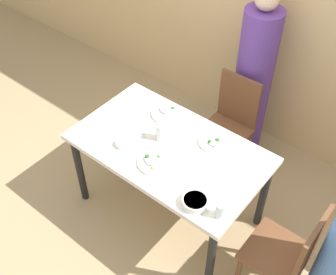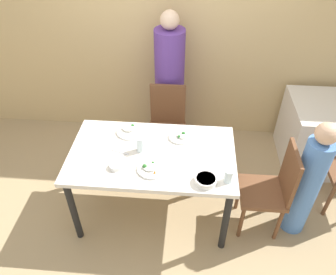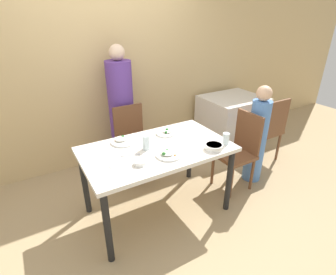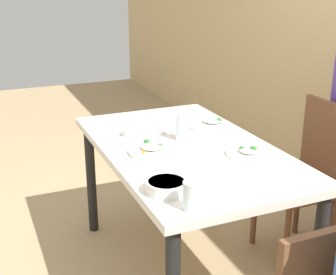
{
  "view_description": "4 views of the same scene",
  "coord_description": "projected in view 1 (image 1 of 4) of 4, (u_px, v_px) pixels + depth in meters",
  "views": [
    {
      "loc": [
        1.36,
        -1.7,
        2.98
      ],
      "look_at": [
        0.03,
        -0.06,
        0.93
      ],
      "focal_mm": 45.0,
      "sensor_mm": 36.0,
      "label": 1
    },
    {
      "loc": [
        0.31,
        -2.07,
        2.68
      ],
      "look_at": [
        0.14,
        0.04,
        0.92
      ],
      "focal_mm": 35.0,
      "sensor_mm": 36.0,
      "label": 2
    },
    {
      "loc": [
        -1.04,
        -2.0,
        1.96
      ],
      "look_at": [
        0.12,
        -0.01,
        0.85
      ],
      "focal_mm": 28.0,
      "sensor_mm": 36.0,
      "label": 3
    },
    {
      "loc": [
        2.07,
        -0.99,
        1.63
      ],
      "look_at": [
        -0.14,
        -0.04,
        0.78
      ],
      "focal_mm": 50.0,
      "sensor_mm": 36.0,
      "label": 4
    }
  ],
  "objects": [
    {
      "name": "person_child",
      "position": [
        331.0,
        272.0,
        2.58
      ],
      "size": [
        0.22,
        0.22,
        1.22
      ],
      "color": "#5184D1",
      "rests_on": "ground_plane"
    },
    {
      "name": "plate_noodles",
      "position": [
        213.0,
        142.0,
        3.11
      ],
      "size": [
        0.21,
        0.21,
        0.05
      ],
      "color": "white",
      "rests_on": "dining_table"
    },
    {
      "name": "chair_adult_spot",
      "position": [
        229.0,
        123.0,
        3.68
      ],
      "size": [
        0.4,
        0.4,
        0.93
      ],
      "color": "brown",
      "rests_on": "ground_plane"
    },
    {
      "name": "person_adult",
      "position": [
        253.0,
        82.0,
        3.69
      ],
      "size": [
        0.32,
        0.32,
        1.63
      ],
      "color": "#5B3893",
      "rests_on": "ground_plane"
    },
    {
      "name": "bowl_rice_small",
      "position": [
        123.0,
        143.0,
        3.09
      ],
      "size": [
        0.11,
        0.11,
        0.04
      ],
      "color": "white",
      "rests_on": "dining_table"
    },
    {
      "name": "bowl_curry",
      "position": [
        195.0,
        202.0,
        2.7
      ],
      "size": [
        0.17,
        0.17,
        0.05
      ],
      "color": "white",
      "rests_on": "dining_table"
    },
    {
      "name": "glass_water_tall",
      "position": [
        221.0,
        210.0,
        2.62
      ],
      "size": [
        0.07,
        0.07,
        0.11
      ],
      "color": "silver",
      "rests_on": "dining_table"
    },
    {
      "name": "fork_steel",
      "position": [
        140.0,
        130.0,
        3.22
      ],
      "size": [
        0.18,
        0.08,
        0.01
      ],
      "color": "silver",
      "rests_on": "dining_table"
    },
    {
      "name": "napkin_folded",
      "position": [
        113.0,
        130.0,
        3.22
      ],
      "size": [
        0.14,
        0.14,
        0.01
      ],
      "color": "white",
      "rests_on": "dining_table"
    },
    {
      "name": "ground_plane",
      "position": [
        169.0,
        209.0,
        3.63
      ],
      "size": [
        10.0,
        10.0,
        0.0
      ],
      "primitive_type": "plane",
      "color": "tan"
    },
    {
      "name": "plate_rice_child",
      "position": [
        167.0,
        112.0,
        3.35
      ],
      "size": [
        0.25,
        0.25,
        0.05
      ],
      "color": "white",
      "rests_on": "dining_table"
    },
    {
      "name": "plate_rice_adult",
      "position": [
        154.0,
        161.0,
        2.97
      ],
      "size": [
        0.25,
        0.25,
        0.06
      ],
      "color": "white",
      "rests_on": "dining_table"
    },
    {
      "name": "glass_water_short",
      "position": [
        161.0,
        132.0,
        3.1
      ],
      "size": [
        0.07,
        0.07,
        0.14
      ],
      "color": "silver",
      "rests_on": "dining_table"
    },
    {
      "name": "chair_child_spot",
      "position": [
        287.0,
        253.0,
        2.77
      ],
      "size": [
        0.4,
        0.4,
        0.93
      ],
      "rotation": [
        0.0,
        0.0,
        -1.57
      ],
      "color": "brown",
      "rests_on": "ground_plane"
    },
    {
      "name": "dining_table",
      "position": [
        169.0,
        155.0,
        3.16
      ],
      "size": [
        1.43,
        0.84,
        0.77
      ],
      "color": "silver",
      "rests_on": "ground_plane"
    },
    {
      "name": "wall_back",
      "position": [
        275.0,
        3.0,
        3.47
      ],
      "size": [
        10.0,
        0.06,
        2.7
      ],
      "color": "tan",
      "rests_on": "ground_plane"
    }
  ]
}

